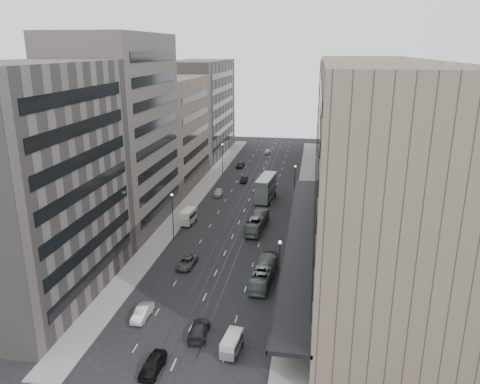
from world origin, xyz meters
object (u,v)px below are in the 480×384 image
Objects in this scene: bus_far at (257,222)px; panel_van at (188,216)px; bus_near at (264,273)px; sedan_1 at (142,313)px; double_decker at (266,188)px; sedan_0 at (153,364)px; vw_microbus at (232,343)px; sedan_2 at (187,262)px.

panel_van is (-13.08, 0.73, 0.07)m from bus_far.
bus_near is 2.33× the size of sedan_1.
bus_far is 1.06× the size of double_decker.
bus_near is 1.01× the size of double_decker.
bus_near is at bearing 68.91° from sedan_0.
panel_van is 1.05× the size of sedan_1.
panel_van is at bearing 119.13° from vw_microbus.
bus_near is at bearing -45.75° from panel_van.
sedan_2 is at bearing -9.13° from bus_near.
vw_microbus is 22.01m from sedan_2.
panel_van is at bearing 1.64° from bus_far.
sedan_1 is (-10.21, -30.95, -0.76)m from bus_far.
bus_far is 32.60m from sedan_1.
bus_far is at bearing 84.58° from sedan_0.
sedan_0 is 10.25m from sedan_1.
panel_van is at bearing -46.07° from bus_near.
vw_microbus is 0.82× the size of sedan_2.
sedan_2 is (-8.62, -16.50, -0.80)m from bus_far.
sedan_0 is (-9.07, -20.67, -0.65)m from bus_near.
sedan_1 is 14.54m from sedan_2.
panel_van reaches higher than sedan_2.
bus_near reaches higher than sedan_2.
vw_microbus is at bearing -59.10° from sedan_2.
bus_near reaches higher than vw_microbus.
bus_near is at bearing -78.42° from double_decker.
sedan_0 is (-5.35, -57.22, -2.12)m from double_decker.
vw_microbus is 0.89× the size of sedan_0.
bus_near reaches higher than panel_van.
sedan_0 reaches higher than sedan_2.
bus_far reaches higher than sedan_0.
sedan_0 is at bearing -62.04° from sedan_1.
bus_near is 22.59m from sedan_0.
bus_near is 2.53× the size of vw_microbus.
sedan_0 is at bearing 70.99° from bus_near.
sedan_0 is at bearing -74.70° from panel_van.
double_decker is 2.49× the size of vw_microbus.
double_decker is at bearing 79.87° from sedan_1.
double_decker reaches higher than bus_near.
bus_near is at bearing -11.04° from sedan_2.
bus_far is 2.17× the size of sedan_2.
sedan_2 is at bearing 85.25° from sedan_1.
double_decker is at bearing 99.31° from vw_microbus.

